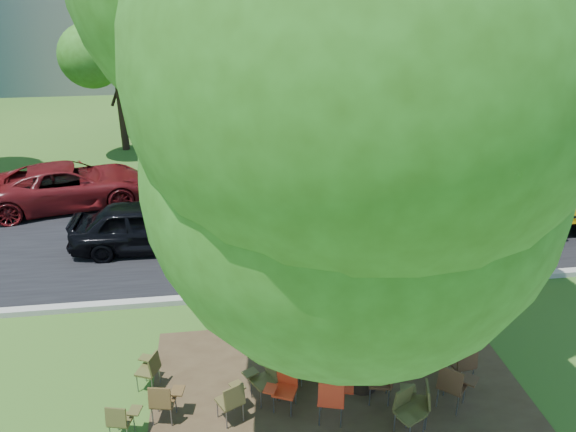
{
  "coord_description": "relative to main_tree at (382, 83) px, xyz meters",
  "views": [
    {
      "loc": [
        -1.07,
        -8.73,
        7.37
      ],
      "look_at": [
        0.63,
        3.96,
        1.7
      ],
      "focal_mm": 35.0,
      "sensor_mm": 36.0,
      "label": 1
    }
  ],
  "objects": [
    {
      "name": "ground",
      "position": [
        -1.46,
        0.47,
        -5.78
      ],
      "size": [
        160.0,
        160.0,
        0.0
      ],
      "primitive_type": "plane",
      "color": "#214816",
      "rests_on": "ground"
    },
    {
      "name": "dirt_patch",
      "position": [
        -0.46,
        -0.03,
        -5.77
      ],
      "size": [
        7.0,
        4.5,
        0.03
      ],
      "primitive_type": "cube",
      "color": "#382819",
      "rests_on": "ground"
    },
    {
      "name": "asphalt_road",
      "position": [
        -1.46,
        7.47,
        -5.76
      ],
      "size": [
        80.0,
        8.0,
        0.04
      ],
      "primitive_type": "cube",
      "color": "black",
      "rests_on": "ground"
    },
    {
      "name": "kerb_near",
      "position": [
        -1.46,
        3.47,
        -5.71
      ],
      "size": [
        80.0,
        0.25,
        0.14
      ],
      "primitive_type": "cube",
      "color": "gray",
      "rests_on": "ground"
    },
    {
      "name": "kerb_far",
      "position": [
        -1.46,
        11.57,
        -5.71
      ],
      "size": [
        80.0,
        0.25,
        0.14
      ],
      "primitive_type": "cube",
      "color": "gray",
      "rests_on": "ground"
    },
    {
      "name": "bg_tree_2",
      "position": [
        -6.46,
        16.47,
        -1.57
      ],
      "size": [
        4.8,
        4.8,
        6.62
      ],
      "color": "black",
      "rests_on": "ground"
    },
    {
      "name": "bg_tree_3",
      "position": [
        6.54,
        14.47,
        -0.75
      ],
      "size": [
        5.6,
        5.6,
        7.84
      ],
      "color": "black",
      "rests_on": "ground"
    },
    {
      "name": "main_tree",
      "position": [
        0.0,
        0.0,
        0.0
      ],
      "size": [
        7.2,
        7.2,
        9.4
      ],
      "color": "black",
      "rests_on": "ground"
    },
    {
      "name": "school_bus",
      "position": [
        3.95,
        6.47,
        -4.06
      ],
      "size": [
        12.24,
        3.06,
        2.97
      ],
      "rotation": [
        0.0,
        0.0,
        0.03
      ],
      "color": "#FBA907",
      "rests_on": "ground"
    },
    {
      "name": "chair_0",
      "position": [
        -4.35,
        -0.74,
        -5.31
      ],
      "size": [
        0.58,
        0.45,
        0.77
      ],
      "rotation": [
        0.0,
        0.0,
        -0.24
      ],
      "color": "#44411D",
      "rests_on": "ground"
    },
    {
      "name": "chair_1",
      "position": [
        -3.66,
        -0.43,
        -5.26
      ],
      "size": [
        0.62,
        0.5,
        0.85
      ],
      "rotation": [
        0.0,
        0.0,
        -0.19
      ],
      "color": "#4F381C",
      "rests_on": "ground"
    },
    {
      "name": "chair_2",
      "position": [
        -2.48,
        -0.57,
        -5.26
      ],
      "size": [
        0.58,
        0.69,
        0.85
      ],
      "rotation": [
        0.0,
        0.0,
        0.48
      ],
      "color": "#48401F",
      "rests_on": "ground"
    },
    {
      "name": "chair_3",
      "position": [
        -1.54,
        -0.35,
        -5.27
      ],
      "size": [
        0.67,
        0.53,
        0.83
      ],
      "rotation": [
        0.0,
        0.0,
        2.73
      ],
      "color": "red",
      "rests_on": "ground"
    },
    {
      "name": "chair_4",
      "position": [
        -0.75,
        -0.82,
        -5.19
      ],
      "size": [
        0.73,
        0.57,
        0.95
      ],
      "rotation": [
        0.0,
        0.0,
        -0.26
      ],
      "color": "red",
      "rests_on": "ground"
    },
    {
      "name": "chair_5",
      "position": [
        0.45,
        -1.23,
        -5.23
      ],
      "size": [
        0.6,
        0.72,
        0.89
      ],
      "rotation": [
        0.0,
        0.0,
        3.62
      ],
      "color": "#49441F",
      "rests_on": "ground"
    },
    {
      "name": "chair_6",
      "position": [
        0.75,
        -1.02,
        -5.26
      ],
      "size": [
        0.5,
        0.64,
        0.85
      ],
      "rotation": [
        0.0,
        0.0,
        1.32
      ],
      "color": "#4E4821",
      "rests_on": "ground"
    },
    {
      "name": "chair_7",
      "position": [
        1.46,
        -0.78,
        -5.2
      ],
      "size": [
        0.81,
        0.64,
        0.95
      ],
      "rotation": [
        0.0,
        0.0,
        -0.73
      ],
      "color": "#452A18",
      "rests_on": "ground"
    },
    {
      "name": "chair_8",
      "position": [
        -3.98,
        0.52,
        -5.3
      ],
      "size": [
        0.5,
        0.64,
        0.79
      ],
      "rotation": [
        0.0,
        0.0,
        1.17
      ],
      "color": "#46441E",
      "rests_on": "ground"
    },
    {
      "name": "chair_9",
      "position": [
        -1.86,
        -0.06,
        -5.27
      ],
      "size": [
        0.68,
        0.56,
        0.83
      ],
      "rotation": [
        0.0,
        0.0,
        2.06
      ],
      "color": "#4D4821",
      "rests_on": "ground"
    },
    {
      "name": "chair_10",
      "position": [
        -1.35,
        0.52,
        -5.19
      ],
      "size": [
        0.62,
        0.79,
        0.97
      ],
      "rotation": [
        0.0,
        0.0,
        -1.99
      ],
      "color": "#453F1E",
      "rests_on": "ground"
    },
    {
      "name": "chair_11",
      "position": [
        -1.3,
        0.21,
        -5.3
      ],
      "size": [
        0.54,
        0.59,
        0.79
      ],
      "rotation": [
        0.0,
        0.0,
        0.32
      ],
      "color": "brown",
      "rests_on": "ground"
    },
    {
      "name": "chair_12",
      "position": [
        1.2,
        0.48,
        -5.25
      ],
      "size": [
        0.57,
        0.72,
        0.86
      ],
      "rotation": [
        0.0,
        0.0,
        4.21
      ],
      "color": "#432918",
      "rests_on": "ground"
    },
    {
      "name": "chair_13",
      "position": [
        1.93,
        -0.17,
        -5.23
      ],
      "size": [
        0.6,
        0.59,
        0.89
      ],
      "rotation": [
        0.0,
        0.0,
        0.12
      ],
      "color": "#452918",
      "rests_on": "ground"
    },
    {
      "name": "chair_14",
      "position": [
        -0.42,
        0.52,
        -5.27
      ],
      "size": [
        0.52,
        0.55,
        0.83
      ],
      "rotation": [
        0.0,
        0.0,
        1.63
      ],
      "color": "#483E1F",
      "rests_on": "ground"
    },
    {
      "name": "chair_15",
      "position": [
        0.27,
        -0.38,
        -5.24
      ],
      "size": [
        0.51,
        0.64,
        0.87
      ],
      "rotation": [
        0.0,
        0.0,
        1.37
      ],
      "color": "#51301C",
      "rests_on": "ground"
    },
    {
      "name": "black_car",
      "position": [
        -4.57,
        6.46,
        -5.07
      ],
      "size": [
        4.23,
        1.78,
        1.43
      ],
      "primitive_type": "imported",
      "rotation": [
        0.0,
        0.0,
        1.55
      ],
      "color": "black",
      "rests_on": "ground"
    },
    {
      "name": "bg_car_red",
      "position": [
        -7.43,
        10.09,
        -5.05
      ],
      "size": [
        5.72,
        3.59,
        1.47
      ],
      "primitive_type": "imported",
      "rotation": [
        0.0,
        0.0,
        1.8
      ],
      "color": "#530E10",
      "rests_on": "ground"
    }
  ]
}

